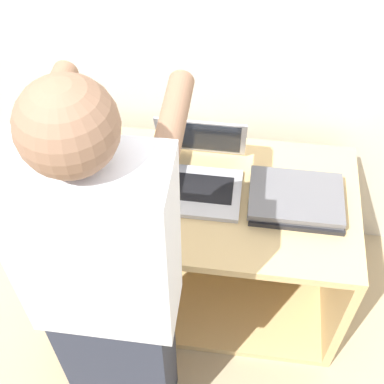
{
  "coord_description": "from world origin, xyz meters",
  "views": [
    {
      "loc": [
        0.16,
        -0.96,
        2.2
      ],
      "look_at": [
        0.0,
        0.22,
        0.79
      ],
      "focal_mm": 50.0,
      "sensor_mm": 36.0,
      "label": 1
    }
  ],
  "objects_px": {
    "laptop_stack_left": "(97,177)",
    "laptop_stack_right": "(296,199)",
    "laptop_open": "(197,173)",
    "person": "(110,300)"
  },
  "relations": [
    {
      "from": "laptop_stack_right",
      "to": "person",
      "type": "xyz_separation_m",
      "value": [
        -0.55,
        -0.55,
        0.1
      ]
    },
    {
      "from": "laptop_stack_right",
      "to": "person",
      "type": "height_order",
      "value": "person"
    },
    {
      "from": "person",
      "to": "laptop_stack_left",
      "type": "bearing_deg",
      "value": 108.98
    },
    {
      "from": "laptop_stack_left",
      "to": "laptop_stack_right",
      "type": "bearing_deg",
      "value": -0.11
    },
    {
      "from": "laptop_stack_left",
      "to": "laptop_stack_right",
      "type": "xyz_separation_m",
      "value": [
        0.74,
        -0.0,
        -0.01
      ]
    },
    {
      "from": "laptop_open",
      "to": "person",
      "type": "relative_size",
      "value": 0.21
    },
    {
      "from": "laptop_open",
      "to": "laptop_stack_right",
      "type": "bearing_deg",
      "value": -9.02
    },
    {
      "from": "laptop_open",
      "to": "person",
      "type": "height_order",
      "value": "person"
    },
    {
      "from": "laptop_open",
      "to": "laptop_stack_right",
      "type": "xyz_separation_m",
      "value": [
        0.37,
        -0.06,
        -0.02
      ]
    },
    {
      "from": "laptop_open",
      "to": "laptop_stack_right",
      "type": "relative_size",
      "value": 0.98
    }
  ]
}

